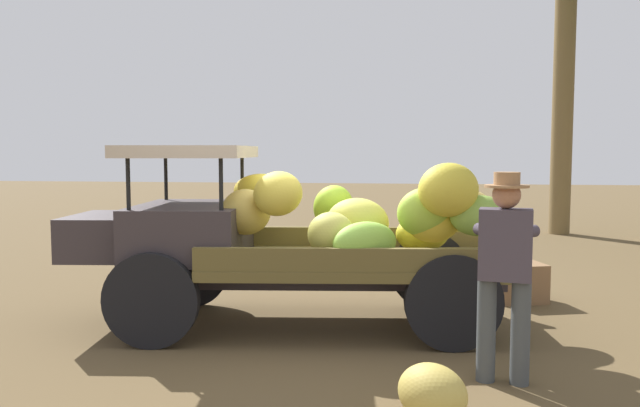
# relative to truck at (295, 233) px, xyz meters

# --- Properties ---
(ground_plane) EXTENTS (60.00, 60.00, 0.00)m
(ground_plane) POSITION_rel_truck_xyz_m (0.12, 0.07, -0.98)
(ground_plane) COLOR brown
(truck) EXTENTS (4.57, 2.12, 1.89)m
(truck) POSITION_rel_truck_xyz_m (0.00, 0.00, 0.00)
(truck) COLOR #332C2F
(truck) RESTS_ON ground
(farmer) EXTENTS (0.52, 0.48, 1.67)m
(farmer) POSITION_rel_truck_xyz_m (-1.91, 1.36, -0.03)
(farmer) COLOR #43484A
(farmer) RESTS_ON ground
(wooden_crate) EXTENTS (0.71, 0.62, 0.47)m
(wooden_crate) POSITION_rel_truck_xyz_m (-2.52, -1.46, -0.75)
(wooden_crate) COLOR brown
(wooden_crate) RESTS_ON ground
(loose_banana_bunch) EXTENTS (0.66, 0.66, 0.41)m
(loose_banana_bunch) POSITION_rel_truck_xyz_m (-1.33, 2.18, -0.78)
(loose_banana_bunch) COLOR gold
(loose_banana_bunch) RESTS_ON ground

